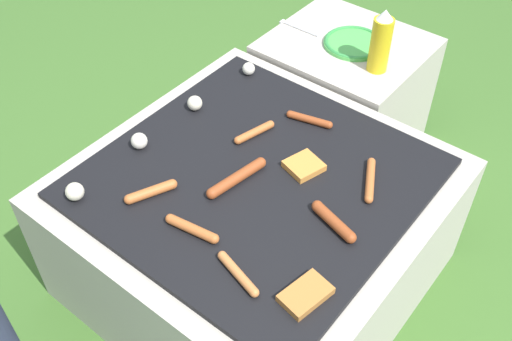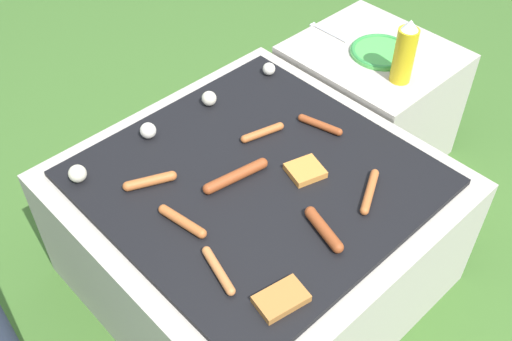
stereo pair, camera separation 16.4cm
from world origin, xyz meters
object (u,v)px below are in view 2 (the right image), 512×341
object	(u,v)px
sausage_front_center	(370,191)
plate_colorful	(381,52)
condiment_bottle	(405,53)
fork_utensil	(326,32)

from	to	relation	value
sausage_front_center	plate_colorful	world-z (taller)	sausage_front_center
plate_colorful	condiment_bottle	bearing A→B (deg)	-119.55
plate_colorful	fork_utensil	xyz separation A→B (m)	(-0.04, 0.22, -0.01)
sausage_front_center	fork_utensil	xyz separation A→B (m)	(0.52, 0.62, -0.01)
plate_colorful	condiment_bottle	size ratio (longest dim) A/B	0.97
plate_colorful	fork_utensil	world-z (taller)	plate_colorful
condiment_bottle	fork_utensil	world-z (taller)	condiment_bottle
sausage_front_center	fork_utensil	bearing A→B (deg)	49.94
sausage_front_center	plate_colorful	bearing A→B (deg)	35.47
condiment_bottle	fork_utensil	size ratio (longest dim) A/B	1.34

